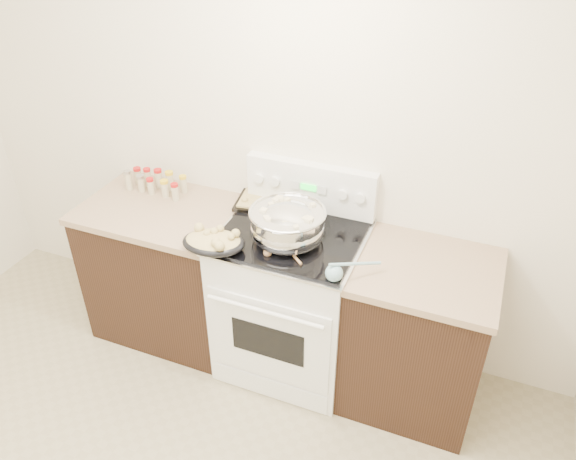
% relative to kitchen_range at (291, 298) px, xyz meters
% --- Properties ---
extents(counter_left, '(0.93, 0.67, 0.92)m').
position_rel_kitchen_range_xyz_m(counter_left, '(-0.83, 0.01, -0.03)').
color(counter_left, black).
rests_on(counter_left, ground).
extents(counter_right, '(0.73, 0.67, 0.92)m').
position_rel_kitchen_range_xyz_m(counter_right, '(0.73, 0.01, -0.03)').
color(counter_right, black).
rests_on(counter_right, ground).
extents(kitchen_range, '(0.78, 0.73, 1.22)m').
position_rel_kitchen_range_xyz_m(kitchen_range, '(0.00, 0.00, 0.00)').
color(kitchen_range, white).
rests_on(kitchen_range, ground).
extents(mixing_bowl, '(0.44, 0.44, 0.24)m').
position_rel_kitchen_range_xyz_m(mixing_bowl, '(0.00, -0.07, 0.55)').
color(mixing_bowl, silver).
rests_on(mixing_bowl, kitchen_range).
extents(roasting_pan, '(0.36, 0.28, 0.11)m').
position_rel_kitchen_range_xyz_m(roasting_pan, '(-0.32, -0.28, 0.50)').
color(roasting_pan, black).
rests_on(roasting_pan, kitchen_range).
extents(baking_sheet, '(0.46, 0.36, 0.06)m').
position_rel_kitchen_range_xyz_m(baking_sheet, '(-0.22, 0.26, 0.47)').
color(baking_sheet, black).
rests_on(baking_sheet, kitchen_range).
extents(wooden_spoon, '(0.23, 0.20, 0.04)m').
position_rel_kitchen_range_xyz_m(wooden_spoon, '(-0.01, -0.20, 0.46)').
color(wooden_spoon, '#B07F50').
rests_on(wooden_spoon, kitchen_range).
extents(blue_ladle, '(0.23, 0.22, 0.11)m').
position_rel_kitchen_range_xyz_m(blue_ladle, '(0.34, -0.28, 0.49)').
color(blue_ladle, '#7EACBC').
rests_on(blue_ladle, kitchen_range).
extents(spice_jars, '(0.38, 0.15, 0.13)m').
position_rel_kitchen_range_xyz_m(spice_jars, '(-0.96, 0.16, 0.49)').
color(spice_jars, '#BFB28C').
rests_on(spice_jars, counter_left).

